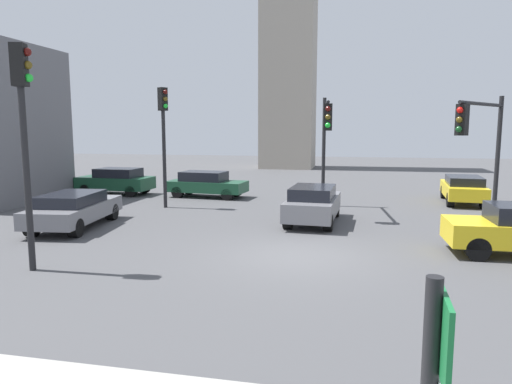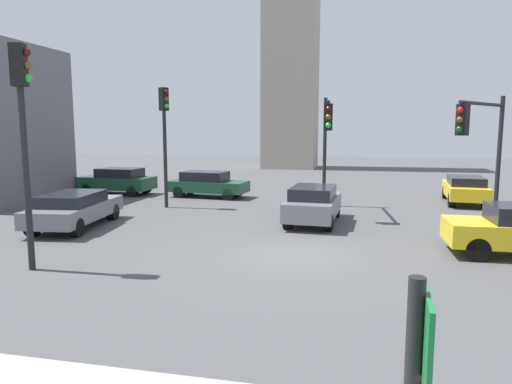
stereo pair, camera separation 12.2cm
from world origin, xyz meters
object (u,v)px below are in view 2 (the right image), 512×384
Objects in this scene: traffic_light_4 at (481,135)px; traffic_light_0 at (165,125)px; car_4 at (75,208)px; car_2 at (118,181)px; car_1 at (313,204)px; traffic_light_3 at (23,116)px; traffic_light_2 at (326,131)px; car_3 at (208,184)px; car_0 at (465,189)px.

traffic_light_0 is at bearing -63.78° from traffic_light_4.
car_2 is at bearing 12.20° from car_4.
car_2 is (-11.09, 5.52, 0.00)m from car_1.
traffic_light_3 is (0.43, -9.44, 0.14)m from traffic_light_0.
traffic_light_2 is (7.07, 0.14, -0.25)m from traffic_light_0.
car_3 is at bearing 71.18° from traffic_light_3.
traffic_light_4 is 1.03× the size of car_4.
car_3 is (-5.99, 5.53, -0.04)m from car_1.
car_4 is (-8.30, -2.63, -0.05)m from car_1.
traffic_light_2 is 0.89× the size of traffic_light_3.
traffic_light_4 is 1.12× the size of car_0.
car_1 is 12.39m from car_2.
car_1 is (-0.28, -2.21, -2.70)m from traffic_light_2.
car_1 is 8.15m from car_3.
traffic_light_0 is 7.08m from traffic_light_2.
traffic_light_2 is at bearing 38.08° from traffic_light_3.
traffic_light_4 is at bearing 164.29° from car_2.
traffic_light_4 is 13.18m from car_3.
traffic_light_0 is 4.64m from car_3.
car_2 is 5.10m from car_3.
traffic_light_3 is at bearing 112.60° from car_2.
traffic_light_0 reaches higher than traffic_light_2.
traffic_light_4 reaches higher than car_1.
traffic_light_2 is at bearing -4.23° from car_1.
traffic_light_4 is at bearing 21.57° from traffic_light_0.
traffic_light_0 is at bearing 75.45° from traffic_light_3.
car_1 is at bearing -37.09° from car_3.
car_0 is (12.95, 13.52, -3.12)m from traffic_light_3.
traffic_light_4 is (12.49, -2.06, -0.38)m from traffic_light_0.
car_0 is 17.29m from car_4.
car_3 is at bearing 107.84° from traffic_light_0.
traffic_light_0 is at bearing 143.72° from car_2.
traffic_light_4 is at bearing -86.85° from car_1.
car_0 is 17.69m from car_2.
traffic_light_4 is (12.05, 7.38, -0.52)m from traffic_light_3.
car_1 is 0.98× the size of car_3.
traffic_light_2 is 1.08× the size of car_4.
traffic_light_3 reaches higher than car_2.
car_1 reaches higher than car_4.
car_2 is (-17.68, -0.64, 0.03)m from car_0.
traffic_light_3 is 1.31× the size of car_0.
car_2 is at bearing 172.22° from traffic_light_0.
car_2 is at bearing 92.97° from traffic_light_3.
car_0 is 1.02× the size of car_3.
car_1 is at bearing 137.59° from car_0.
traffic_light_2 is 5.84m from traffic_light_4.
traffic_light_3 reaches higher than car_3.
car_4 is at bearing 95.07° from traffic_light_3.
car_3 is at bearing -22.49° from car_4.
traffic_light_3 is 6.00m from car_4.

